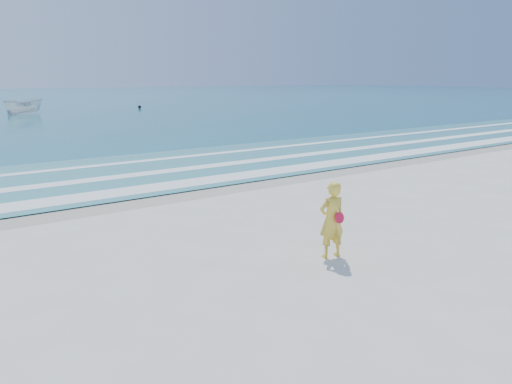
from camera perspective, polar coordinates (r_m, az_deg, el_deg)
ground at (r=11.93m, az=11.55°, el=-8.20°), size 400.00×400.00×0.00m
wet_sand at (r=18.89m, az=-8.88°, el=-0.18°), size 400.00×2.40×0.00m
shallow at (r=23.37m, az=-14.51°, el=2.20°), size 400.00×10.00×0.01m
foam_near at (r=20.02m, az=-10.59°, el=0.65°), size 400.00×1.40×0.01m
foam_mid at (r=22.63m, az=-13.76°, el=1.92°), size 400.00×0.90×0.01m
foam_far at (r=25.68m, az=-16.58°, el=3.03°), size 400.00×0.60×0.01m
boat at (r=64.89m, az=-25.00°, el=8.89°), size 5.05×3.15×1.83m
buoy at (r=71.30m, az=-13.16°, el=9.46°), size 0.45×0.45×0.45m
woman at (r=12.06m, az=8.65°, el=-3.17°), size 0.75×0.56×1.86m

